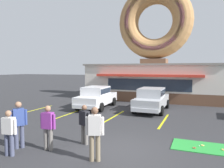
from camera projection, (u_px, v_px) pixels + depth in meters
The scene contains 18 objects.
ground_plane at pixel (120, 150), 7.94m from camera, with size 160.00×160.00×0.00m, color #2D2D30.
donut_shop_building at pixel (154, 60), 21.13m from camera, with size 12.30×6.75×10.96m.
mini_donut_near_right at pixel (223, 150), 7.80m from camera, with size 0.13×0.13×0.04m, color #E5C666.
mini_donut_mid_right at pixel (203, 145), 8.24m from camera, with size 0.13×0.13×0.04m, color #E5C666.
mini_donut_far_left at pixel (194, 148), 7.98m from camera, with size 0.13×0.13×0.04m, color brown.
golf_ball at pixel (199, 146), 8.19m from camera, with size 0.04×0.04×0.04m, color white.
car_white at pixel (96, 96), 16.24m from camera, with size 2.16×4.64×1.60m.
car_silver at pixel (152, 98), 15.08m from camera, with size 1.99×4.56×1.60m.
pedestrian_blue_sweater_man at pixel (95, 131), 6.89m from camera, with size 0.57×0.35×1.75m.
pedestrian_hooded_kid at pixel (19, 122), 8.02m from camera, with size 0.42×0.49×1.74m.
pedestrian_leather_jacket_man at pixel (9, 131), 7.32m from camera, with size 0.59×0.29×1.55m.
pedestrian_clipboard_woman at pixel (84, 123), 8.48m from camera, with size 0.56×0.36×1.54m.
pedestrian_beanie_man at pixel (48, 126), 7.83m from camera, with size 0.59×0.28×1.63m.
trash_bin at pixel (92, 94), 20.96m from camera, with size 0.57×0.57×0.97m.
parking_stripe_far_left at pixel (36, 110), 15.58m from camera, with size 0.12×3.60×0.01m, color yellow.
parking_stripe_left at pixel (72, 113), 14.48m from camera, with size 0.12×3.60×0.01m, color yellow.
parking_stripe_mid_left at pixel (114, 117), 13.37m from camera, with size 0.12×3.60×0.01m, color yellow.
parking_stripe_centre at pixel (164, 121), 12.26m from camera, with size 0.12×3.60×0.01m, color yellow.
Camera 1 is at (2.60, -7.30, 2.96)m, focal length 35.00 mm.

